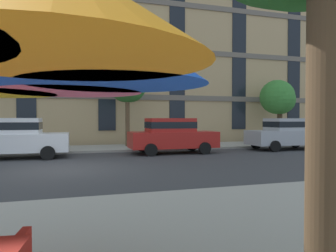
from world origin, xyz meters
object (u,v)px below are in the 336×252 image
(sedan_red, at_px, (172,135))
(street_tree_middle, at_px, (128,86))
(sedan_silver, at_px, (287,133))
(street_tree_right, at_px, (278,98))
(sedan_white, at_px, (15,137))

(sedan_red, bearing_deg, street_tree_middle, 115.82)
(sedan_silver, distance_m, street_tree_right, 4.45)
(sedan_red, bearing_deg, street_tree_right, 20.92)
(sedan_white, distance_m, street_tree_middle, 7.09)
(sedan_red, height_order, street_tree_right, street_tree_right)
(sedan_white, bearing_deg, sedan_silver, 0.00)
(sedan_white, distance_m, sedan_silver, 14.08)
(sedan_silver, height_order, street_tree_middle, street_tree_middle)
(street_tree_middle, bearing_deg, sedan_silver, -22.12)
(sedan_red, xyz_separation_m, street_tree_middle, (-1.68, 3.47, 2.74))
(sedan_white, height_order, street_tree_middle, street_tree_middle)
(sedan_red, distance_m, street_tree_right, 9.64)
(sedan_silver, xyz_separation_m, street_tree_right, (1.91, 3.35, 2.22))
(street_tree_right, bearing_deg, sedan_red, -159.08)
(sedan_white, height_order, sedan_silver, same)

